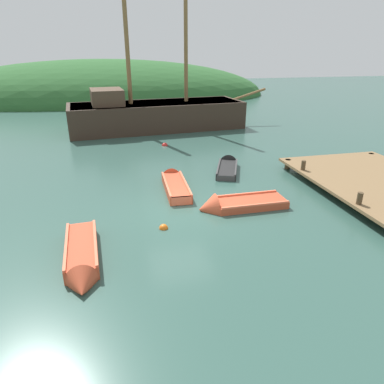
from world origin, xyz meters
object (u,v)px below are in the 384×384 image
object	(u,v)px
rowboat_center	(174,184)
buoy_red	(165,146)
rowboat_outer_right	(228,167)
buoy_orange	(164,228)
sailing_ship	(155,119)
rowboat_outer_left	(234,206)
rowboat_portside	(82,259)

from	to	relation	value
rowboat_center	buoy_red	distance (m)	7.24
rowboat_outer_right	buoy_orange	xyz separation A→B (m)	(-4.19, -5.57, -0.08)
sailing_ship	rowboat_center	bearing A→B (deg)	-98.70
sailing_ship	buoy_red	world-z (taller)	sailing_ship
rowboat_outer_right	buoy_orange	world-z (taller)	rowboat_outer_right
sailing_ship	rowboat_outer_right	size ratio (longest dim) A/B	4.74
rowboat_outer_right	buoy_orange	size ratio (longest dim) A/B	10.75
rowboat_center	buoy_orange	distance (m)	3.86
rowboat_outer_right	buoy_red	distance (m)	5.88
buoy_red	rowboat_outer_left	bearing A→B (deg)	-83.16
rowboat_outer_right	rowboat_outer_left	size ratio (longest dim) A/B	0.96
rowboat_outer_left	buoy_orange	xyz separation A→B (m)	(-2.93, -1.03, -0.08)
rowboat_outer_right	rowboat_outer_left	distance (m)	4.71
sailing_ship	buoy_red	distance (m)	5.16
rowboat_center	buoy_red	xyz separation A→B (m)	(0.69, 7.21, -0.12)
rowboat_outer_left	rowboat_center	distance (m)	3.27
buoy_orange	rowboat_center	bearing A→B (deg)	74.14
rowboat_outer_left	rowboat_center	size ratio (longest dim) A/B	0.93
sailing_ship	rowboat_outer_left	world-z (taller)	sailing_ship
rowboat_center	sailing_ship	bearing A→B (deg)	-1.66
sailing_ship	rowboat_outer_right	distance (m)	10.74
buoy_orange	sailing_ship	bearing A→B (deg)	83.44
rowboat_outer_right	rowboat_outer_left	bearing A→B (deg)	-173.95
buoy_orange	buoy_red	bearing A→B (deg)	80.92
buoy_orange	rowboat_outer_left	bearing A→B (deg)	19.33
rowboat_center	buoy_red	bearing A→B (deg)	-3.48
sailing_ship	rowboat_center	distance (m)	12.35
sailing_ship	buoy_orange	world-z (taller)	sailing_ship
rowboat_portside	rowboat_outer_left	size ratio (longest dim) A/B	1.01
rowboat_center	rowboat_outer_right	bearing A→B (deg)	-57.36
rowboat_outer_right	rowboat_portside	bearing A→B (deg)	157.84
rowboat_portside	rowboat_center	xyz separation A→B (m)	(3.66, 5.25, -0.02)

